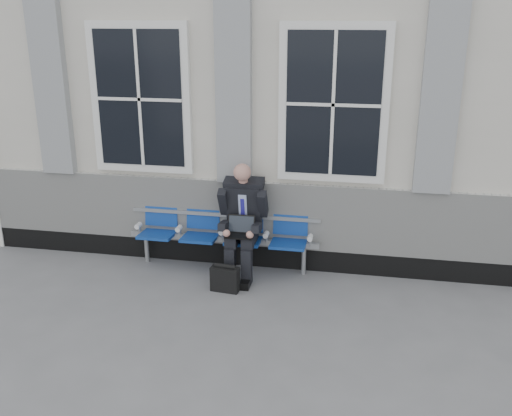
# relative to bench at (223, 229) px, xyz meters

# --- Properties ---
(ground) EXTENTS (70.00, 70.00, 0.00)m
(ground) POSITION_rel_bench_xyz_m (1.04, -1.32, -0.55)
(ground) COLOR slate
(ground) RESTS_ON ground
(station_building) EXTENTS (14.40, 4.40, 4.49)m
(station_building) POSITION_rel_bench_xyz_m (1.03, 2.15, 1.67)
(station_building) COLOR beige
(station_building) RESTS_ON ground
(bench) EXTENTS (2.60, 0.47, 0.91)m
(bench) POSITION_rel_bench_xyz_m (0.00, 0.00, 0.00)
(bench) COLOR #9EA0A3
(bench) RESTS_ON ground
(businessman) EXTENTS (0.63, 0.84, 1.52)m
(businessman) POSITION_rel_bench_xyz_m (0.30, -0.14, 0.26)
(businessman) COLOR black
(businessman) RESTS_ON ground
(briefcase) EXTENTS (0.37, 0.19, 0.36)m
(briefcase) POSITION_rel_bench_xyz_m (0.19, -0.68, -0.38)
(briefcase) COLOR black
(briefcase) RESTS_ON ground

